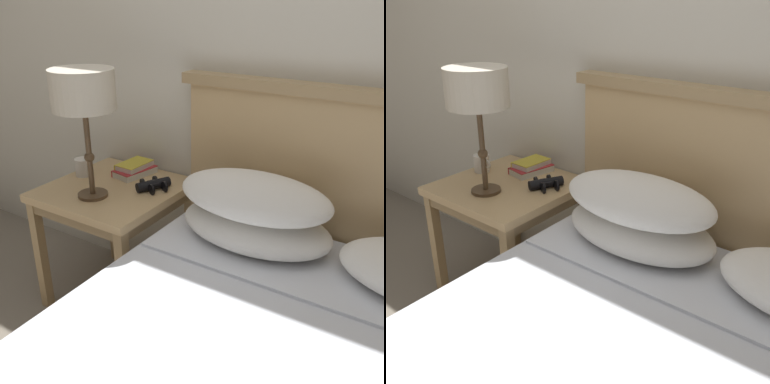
# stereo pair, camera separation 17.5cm
# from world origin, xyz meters

# --- Properties ---
(wall_back) EXTENTS (8.00, 0.06, 2.60)m
(wall_back) POSITION_xyz_m (0.00, 1.04, 1.30)
(wall_back) COLOR beige
(wall_back) RESTS_ON ground_plane
(nightstand) EXTENTS (0.58, 0.58, 0.60)m
(nightstand) POSITION_xyz_m (-0.50, 0.71, 0.52)
(nightstand) COLOR tan
(nightstand) RESTS_ON ground_plane
(table_lamp) EXTENTS (0.26, 0.26, 0.54)m
(table_lamp) POSITION_xyz_m (-0.51, 0.58, 1.05)
(table_lamp) COLOR #4C3823
(table_lamp) RESTS_ON nightstand
(book_on_nightstand) EXTENTS (0.15, 0.22, 0.04)m
(book_on_nightstand) POSITION_xyz_m (-0.51, 0.88, 0.62)
(book_on_nightstand) COLOR silver
(book_on_nightstand) RESTS_ON nightstand
(book_stacked_on_top) EXTENTS (0.12, 0.17, 0.03)m
(book_stacked_on_top) POSITION_xyz_m (-0.52, 0.89, 0.65)
(book_stacked_on_top) COLOR silver
(book_stacked_on_top) RESTS_ON book_on_nightstand
(binoculars_pair) EXTENTS (0.16, 0.16, 0.05)m
(binoculars_pair) POSITION_xyz_m (-0.33, 0.78, 0.62)
(binoculars_pair) COLOR black
(binoculars_pair) RESTS_ON nightstand
(coffee_mug) EXTENTS (0.10, 0.08, 0.08)m
(coffee_mug) POSITION_xyz_m (-0.71, 0.74, 0.64)
(coffee_mug) COLOR silver
(coffee_mug) RESTS_ON nightstand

